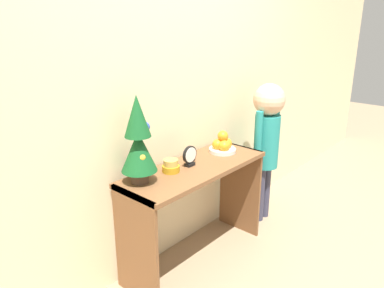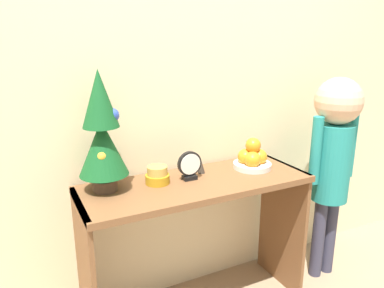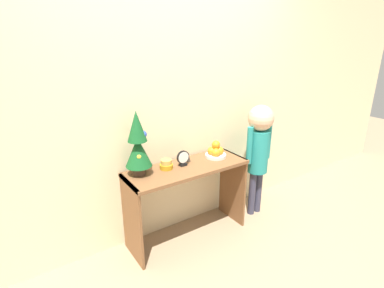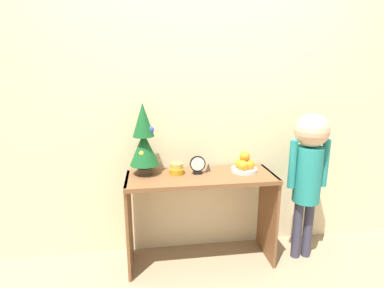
# 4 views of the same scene
# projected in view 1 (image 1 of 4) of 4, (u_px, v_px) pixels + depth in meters

# --- Properties ---
(ground_plane) EXTENTS (12.00, 12.00, 0.00)m
(ground_plane) POSITION_uv_depth(u_px,v_px,m) (217.00, 269.00, 2.54)
(ground_plane) COLOR #997F60
(back_wall) EXTENTS (7.00, 0.05, 2.50)m
(back_wall) POSITION_uv_depth(u_px,v_px,m) (167.00, 78.00, 2.42)
(back_wall) COLOR beige
(back_wall) RESTS_ON ground_plane
(console_table) EXTENTS (1.08, 0.40, 0.70)m
(console_table) POSITION_uv_depth(u_px,v_px,m) (195.00, 189.00, 2.49)
(console_table) COLOR brown
(console_table) RESTS_ON ground_plane
(mini_tree) EXTENTS (0.21, 0.21, 0.52)m
(mini_tree) POSITION_uv_depth(u_px,v_px,m) (138.00, 141.00, 2.12)
(mini_tree) COLOR #4C3828
(mini_tree) RESTS_ON console_table
(fruit_bowl) EXTENTS (0.19, 0.19, 0.16)m
(fruit_bowl) POSITION_uv_depth(u_px,v_px,m) (223.00, 145.00, 2.68)
(fruit_bowl) COLOR silver
(fruit_bowl) RESTS_ON console_table
(singing_bowl) EXTENTS (0.11, 0.11, 0.08)m
(singing_bowl) POSITION_uv_depth(u_px,v_px,m) (171.00, 166.00, 2.34)
(singing_bowl) COLOR #B78419
(singing_bowl) RESTS_ON console_table
(desk_clock) EXTENTS (0.12, 0.04, 0.14)m
(desk_clock) POSITION_uv_depth(u_px,v_px,m) (190.00, 156.00, 2.42)
(desk_clock) COLOR black
(desk_clock) RESTS_ON console_table
(figurine) EXTENTS (0.04, 0.04, 0.06)m
(figurine) POSITION_uv_depth(u_px,v_px,m) (193.00, 156.00, 2.54)
(figurine) COLOR #382D23
(figurine) RESTS_ON console_table
(child_figure) EXTENTS (0.31, 0.25, 1.15)m
(child_figure) POSITION_uv_depth(u_px,v_px,m) (267.00, 131.00, 2.95)
(child_figure) COLOR #38384C
(child_figure) RESTS_ON ground_plane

